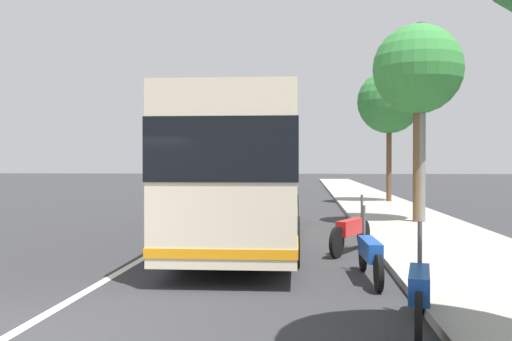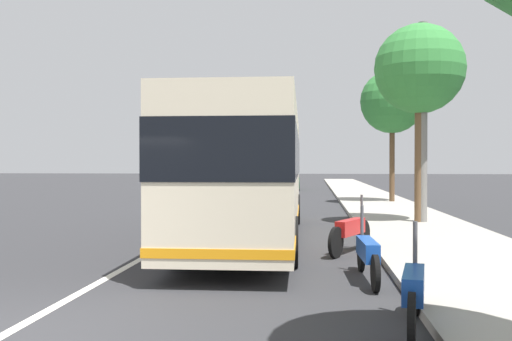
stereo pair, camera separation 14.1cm
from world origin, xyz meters
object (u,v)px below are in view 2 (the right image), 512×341
Objects in this scene: car_ahead_same_lane at (208,188)px; car_side_street at (259,177)px; roadside_tree_mid_block at (419,70)px; motorcycle_mid_row at (351,231)px; roadside_tree_far_block at (392,102)px; coach_bus at (252,168)px; car_oncoming at (287,180)px; utility_pole at (423,124)px; motorcycle_by_tree at (367,254)px; motorcycle_far_end at (414,292)px.

car_ahead_same_lane is 1.02× the size of car_side_street.
car_side_street reaches higher than car_ahead_same_lane.
car_side_street is at bearing 174.90° from car_ahead_same_lane.
roadside_tree_mid_block reaches higher than car_ahead_same_lane.
car_side_street reaches higher than motorcycle_mid_row.
roadside_tree_far_block reaches higher than motorcycle_mid_row.
roadside_tree_mid_block reaches higher than coach_bus.
car_oncoming is at bearing 21.82° from roadside_tree_far_block.
roadside_tree_mid_block is 0.99× the size of utility_pole.
car_side_street is at bearing 5.39° from motorcycle_by_tree.
roadside_tree_mid_block is 1.76m from utility_pole.
coach_bus is 1.90× the size of roadside_tree_mid_block.
coach_bus is 6.54m from utility_pole.
roadside_tree_mid_block is (11.69, -2.21, 4.60)m from motorcycle_far_end.
car_side_street is 37.73m from roadside_tree_mid_block.
motorcycle_by_tree is at bearing -154.19° from coach_bus.
roadside_tree_far_block is at bearing 16.99° from car_side_street.
motorcycle_mid_row is 42.71m from car_side_street.
utility_pole is (-36.45, -8.86, 2.57)m from car_side_street.
coach_bus is at bearing 11.14° from car_ahead_same_lane.
roadside_tree_far_block is at bearing -160.82° from car_oncoming.
motorcycle_mid_row is 6.99m from utility_pole.
coach_bus is 5.83m from motorcycle_by_tree.
car_ahead_same_lane is 16.51m from roadside_tree_mid_block.
car_oncoming is 1.03× the size of car_side_street.
car_oncoming reaches higher than motorcycle_far_end.
coach_bus is at bearing 158.12° from roadside_tree_far_block.
car_side_street is 0.65× the size of roadside_tree_mid_block.
car_ahead_same_lane is 16.20m from utility_pole.
car_ahead_same_lane is at bearing 15.20° from motorcycle_by_tree.
car_ahead_same_lane reaches higher than motorcycle_mid_row.
car_side_street is 0.63× the size of roadside_tree_far_block.
utility_pole reaches higher than motorcycle_mid_row.
coach_bus is 3.50m from motorcycle_mid_row.
motorcycle_by_tree is 0.35× the size of utility_pole.
car_oncoming is 0.66× the size of utility_pole.
motorcycle_mid_row reaches higher than motorcycle_by_tree.
roadside_tree_far_block reaches higher than car_side_street.
coach_bus reaches higher than motorcycle_mid_row.
coach_bus is 15.32m from roadside_tree_far_block.
motorcycle_mid_row is 0.32× the size of roadside_tree_far_block.
roadside_tree_far_block reaches higher than car_oncoming.
utility_pole reaches higher than motorcycle_by_tree.
roadside_tree_mid_block reaches higher than motorcycle_by_tree.
car_oncoming is 1.01× the size of car_ahead_same_lane.
roadside_tree_far_block reaches higher than coach_bus.
car_ahead_same_lane is at bearing -4.00° from car_side_street.
motorcycle_far_end is 5.89m from motorcycle_mid_row.
roadside_tree_far_block reaches higher than car_ahead_same_lane.
coach_bus is 2.87× the size of car_ahead_same_lane.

